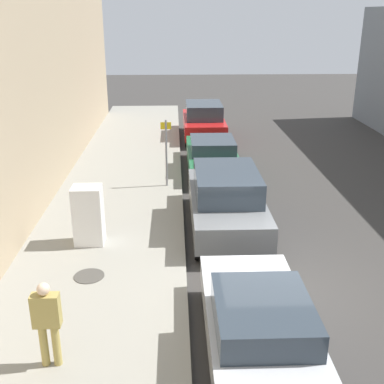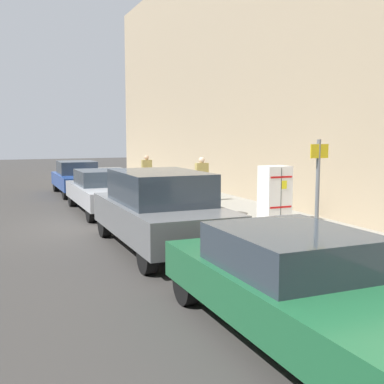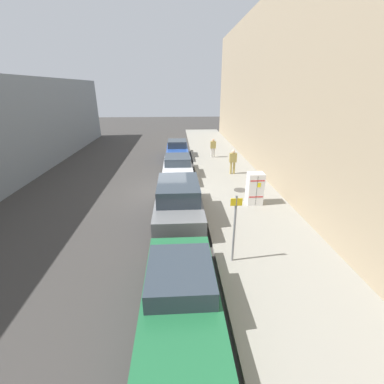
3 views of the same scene
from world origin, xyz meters
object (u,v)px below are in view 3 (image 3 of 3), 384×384
at_px(discarded_refrigerator, 255,188).
at_px(street_sign_post, 235,226).
at_px(parked_hatchback_blue, 177,149).
at_px(parked_suv_gray, 179,200).
at_px(pedestrian_standing_near, 213,147).
at_px(parked_sedan_silver, 178,167).
at_px(parked_sedan_green, 181,292).
at_px(pedestrian_walking_far, 233,160).

distance_m(discarded_refrigerator, street_sign_post, 4.87).
distance_m(parked_hatchback_blue, parked_suv_gray, 10.88).
distance_m(pedestrian_standing_near, parked_sedan_silver, 5.34).
bearing_deg(parked_sedan_green, street_sign_post, -131.89).
bearing_deg(discarded_refrigerator, parked_sedan_silver, -51.23).
bearing_deg(parked_hatchback_blue, parked_sedan_silver, 90.00).
bearing_deg(parked_sedan_silver, parked_sedan_green, 90.00).
height_order(parked_sedan_silver, parked_suv_gray, parked_suv_gray).
relative_size(pedestrian_standing_near, parked_sedan_silver, 0.33).
bearing_deg(parked_suv_gray, pedestrian_standing_near, -105.94).
height_order(discarded_refrigerator, street_sign_post, street_sign_post).
relative_size(parked_suv_gray, parked_sedan_green, 1.01).
relative_size(discarded_refrigerator, street_sign_post, 0.67).
bearing_deg(pedestrian_standing_near, street_sign_post, 42.32).
xyz_separation_m(pedestrian_standing_near, parked_sedan_silver, (2.91, 4.48, -0.29)).
distance_m(discarded_refrigerator, parked_sedan_silver, 5.93).
xyz_separation_m(street_sign_post, pedestrian_walking_far, (-1.88, -9.14, -0.39)).
relative_size(pedestrian_walking_far, pedestrian_standing_near, 1.06).
relative_size(street_sign_post, parked_sedan_silver, 0.50).
bearing_deg(discarded_refrigerator, street_sign_post, 65.94).
relative_size(discarded_refrigerator, pedestrian_walking_far, 0.97).
xyz_separation_m(pedestrian_standing_near, parked_suv_gray, (2.91, 10.18, -0.10)).
bearing_deg(pedestrian_walking_far, parked_hatchback_blue, 102.36).
height_order(pedestrian_walking_far, parked_sedan_green, pedestrian_walking_far).
distance_m(pedestrian_walking_far, pedestrian_standing_near, 4.44).
xyz_separation_m(street_sign_post, parked_suv_gray, (1.73, -3.34, -0.56)).
bearing_deg(pedestrian_standing_near, pedestrian_walking_far, 56.43).
xyz_separation_m(discarded_refrigerator, parked_hatchback_blue, (3.71, -9.79, -0.22)).
height_order(pedestrian_standing_near, parked_sedan_green, pedestrian_standing_near).
bearing_deg(discarded_refrigerator, parked_sedan_green, 59.74).
height_order(street_sign_post, parked_suv_gray, street_sign_post).
bearing_deg(parked_hatchback_blue, pedestrian_standing_near, 166.59).
height_order(street_sign_post, pedestrian_walking_far, street_sign_post).
bearing_deg(parked_sedan_silver, parked_hatchback_blue, -90.00).
relative_size(street_sign_post, pedestrian_walking_far, 1.45).
bearing_deg(parked_sedan_silver, discarded_refrigerator, 128.77).
bearing_deg(street_sign_post, parked_sedan_silver, -79.14).
relative_size(pedestrian_walking_far, parked_suv_gray, 0.34).
xyz_separation_m(street_sign_post, parked_sedan_silver, (1.73, -9.04, -0.75)).
xyz_separation_m(discarded_refrigerator, parked_sedan_silver, (3.71, -4.62, -0.21)).
bearing_deg(discarded_refrigerator, pedestrian_standing_near, -84.96).
distance_m(parked_hatchback_blue, parked_sedan_silver, 5.17).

